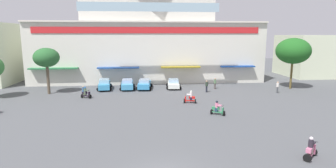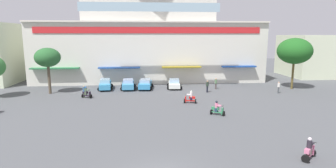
# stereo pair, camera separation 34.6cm
# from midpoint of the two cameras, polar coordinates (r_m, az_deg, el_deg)

# --- Properties ---
(ground_plane) EXTENTS (128.00, 128.00, 0.00)m
(ground_plane) POSITION_cam_midpoint_polar(r_m,az_deg,el_deg) (28.76, -3.26, -6.22)
(ground_plane) COLOR #4E5053
(colonial_building) EXTENTS (39.33, 19.59, 18.82)m
(colonial_building) POSITION_cam_midpoint_polar(r_m,az_deg,el_deg) (51.68, -4.42, 10.03)
(colonial_building) COLOR silver
(colonial_building) RESTS_ON ground
(flank_building_right) EXTENTS (9.68, 10.74, 8.04)m
(flank_building_right) POSITION_cam_midpoint_polar(r_m,az_deg,el_deg) (61.62, 27.17, 5.30)
(flank_building_right) COLOR beige
(flank_building_right) RESTS_ON ground
(plaza_tree_1) EXTENTS (4.99, 5.13, 7.67)m
(plaza_tree_1) POSITION_cam_midpoint_polar(r_m,az_deg,el_deg) (45.14, 24.43, 6.28)
(plaza_tree_1) COLOR brown
(plaza_tree_1) RESTS_ON ground
(plaza_tree_2) EXTENTS (3.44, 3.44, 6.39)m
(plaza_tree_2) POSITION_cam_midpoint_polar(r_m,az_deg,el_deg) (41.01, -24.24, 4.99)
(plaza_tree_2) COLOR brown
(plaza_tree_2) RESTS_ON ground
(parked_car_0) EXTENTS (2.46, 4.53, 1.57)m
(parked_car_0) POSITION_cam_midpoint_polar(r_m,az_deg,el_deg) (42.24, -13.34, -0.05)
(parked_car_0) COLOR #3A8FC0
(parked_car_0) RESTS_ON ground
(parked_car_1) EXTENTS (2.40, 4.16, 1.52)m
(parked_car_1) POSITION_cam_midpoint_polar(r_m,az_deg,el_deg) (41.70, -8.71, -0.05)
(parked_car_1) COLOR #3E8FC2
(parked_car_1) RESTS_ON ground
(parked_car_2) EXTENTS (2.58, 4.34, 1.49)m
(parked_car_2) POSITION_cam_midpoint_polar(r_m,az_deg,el_deg) (41.66, -5.17, 0.00)
(parked_car_2) COLOR #3588C1
(parked_car_2) RESTS_ON ground
(parked_car_3) EXTENTS (2.49, 3.99, 1.43)m
(parked_car_3) POSITION_cam_midpoint_polar(r_m,az_deg,el_deg) (41.94, 0.91, 0.07)
(parked_car_3) COLOR silver
(parked_car_3) RESTS_ON ground
(scooter_rider_1) EXTENTS (1.41, 0.97, 1.52)m
(scooter_rider_1) POSITION_cam_midpoint_polar(r_m,az_deg,el_deg) (37.09, -17.00, -1.87)
(scooter_rider_1) COLOR black
(scooter_rider_1) RESTS_ON ground
(scooter_rider_3) EXTENTS (1.51, 1.21, 1.51)m
(scooter_rider_3) POSITION_cam_midpoint_polar(r_m,az_deg,el_deg) (28.58, 9.95, -5.17)
(scooter_rider_3) COLOR black
(scooter_rider_3) RESTS_ON ground
(scooter_rider_4) EXTENTS (1.55, 0.83, 1.55)m
(scooter_rider_4) POSITION_cam_midpoint_polar(r_m,az_deg,el_deg) (33.01, 4.34, -2.92)
(scooter_rider_4) COLOR black
(scooter_rider_4) RESTS_ON ground
(scooter_rider_5) EXTENTS (1.44, 1.37, 1.57)m
(scooter_rider_5) POSITION_cam_midpoint_polar(r_m,az_deg,el_deg) (20.83, 27.18, -12.06)
(scooter_rider_5) COLOR black
(scooter_rider_5) RESTS_ON ground
(pedestrian_0) EXTENTS (0.54, 0.54, 1.70)m
(pedestrian_0) POSITION_cam_midpoint_polar(r_m,az_deg,el_deg) (39.41, 7.81, -0.34)
(pedestrian_0) COLOR black
(pedestrian_0) RESTS_ON ground
(pedestrian_1) EXTENTS (0.43, 0.43, 1.62)m
(pedestrian_1) POSITION_cam_midpoint_polar(r_m,az_deg,el_deg) (37.22, -17.49, -1.40)
(pedestrian_1) COLOR #48503E
(pedestrian_1) RESTS_ON ground
(pedestrian_2) EXTENTS (0.51, 0.51, 1.68)m
(pedestrian_2) POSITION_cam_midpoint_polar(r_m,az_deg,el_deg) (42.00, 9.54, 0.26)
(pedestrian_2) COLOR #49403D
(pedestrian_2) RESTS_ON ground
(pedestrian_3) EXTENTS (0.40, 0.40, 1.64)m
(pedestrian_3) POSITION_cam_midpoint_polar(r_m,az_deg,el_deg) (41.51, 21.65, -0.47)
(pedestrian_3) COLOR #424649
(pedestrian_3) RESTS_ON ground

